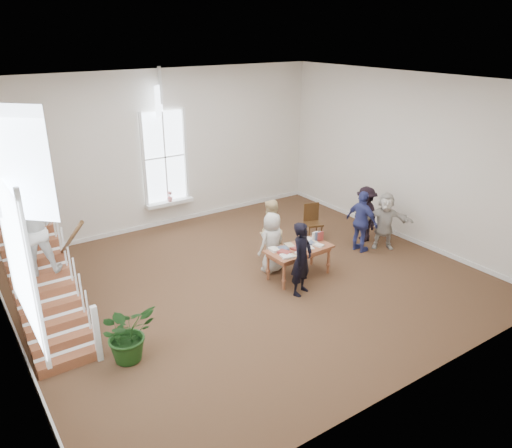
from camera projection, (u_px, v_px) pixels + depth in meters
ground at (250, 281)px, 11.68m from camera, size 10.00×10.00×0.00m
room_shell at (169, 211)px, 14.91m from camera, size 10.49×10.00×10.00m
staircase at (36, 251)px, 9.39m from camera, size 1.10×4.10×2.92m
library_table at (299, 251)px, 11.66m from camera, size 1.60×0.85×0.80m
police_officer at (302, 259)px, 10.86m from camera, size 0.72×0.61×1.68m
elderly_woman at (272, 243)px, 11.91m from camera, size 0.79×0.57×1.49m
person_yellow at (270, 231)px, 12.43m from camera, size 0.95×0.86×1.61m
woman_cluster_a at (362, 222)px, 12.97m from camera, size 0.51×1.00×1.64m
woman_cluster_b at (365, 214)px, 13.64m from camera, size 0.85×1.13×1.54m
woman_cluster_c at (385, 221)px, 13.17m from camera, size 1.40×1.25×1.54m
floor_plant at (128, 333)px, 8.77m from camera, size 1.10×1.00×1.08m
side_chair at (312, 219)px, 13.82m from camera, size 0.56×0.56×1.02m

